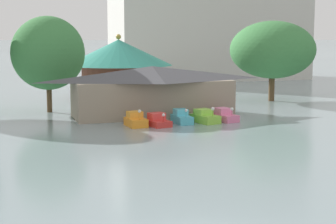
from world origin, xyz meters
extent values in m
cube|color=orange|center=(4.58, 29.32, 0.39)|extent=(1.81, 2.76, 0.77)
cube|color=gold|center=(4.55, 29.65, 1.08)|extent=(1.45, 1.30, 0.61)
cylinder|color=orange|center=(4.68, 28.27, 1.10)|extent=(0.14, 0.14, 0.66)
sphere|color=white|center=(4.68, 28.27, 1.58)|extent=(0.30, 0.30, 0.30)
cube|color=red|center=(6.62, 28.85, 0.28)|extent=(2.19, 2.87, 0.57)
cube|color=#E8423C|center=(6.55, 29.16, 0.90)|extent=(1.64, 1.44, 0.67)
cylinder|color=red|center=(6.85, 27.84, 0.81)|extent=(0.14, 0.14, 0.49)
sphere|color=white|center=(6.85, 27.84, 1.20)|extent=(0.29, 0.29, 0.29)
cube|color=#4CB7CC|center=(9.30, 29.81, 0.38)|extent=(1.44, 3.02, 0.77)
cube|color=#5DCDE2|center=(9.29, 30.18, 1.06)|extent=(1.20, 1.37, 0.58)
cylinder|color=#4CB7CC|center=(9.33, 28.61, 1.02)|extent=(0.14, 0.14, 0.50)
sphere|color=white|center=(9.33, 28.61, 1.41)|extent=(0.28, 0.28, 0.28)
cube|color=#8CCC3F|center=(11.61, 29.50, 0.39)|extent=(2.44, 3.30, 0.77)
cube|color=#A0E24F|center=(11.51, 29.85, 1.04)|extent=(1.75, 1.67, 0.53)
cylinder|color=#8CCC3F|center=(11.94, 28.37, 1.05)|extent=(0.14, 0.14, 0.55)
sphere|color=white|center=(11.94, 28.37, 1.50)|extent=(0.34, 0.34, 0.34)
cube|color=pink|center=(13.82, 29.94, 0.34)|extent=(2.25, 3.24, 0.67)
cube|color=pink|center=(13.73, 30.30, 0.98)|extent=(1.61, 1.62, 0.61)
cylinder|color=pink|center=(14.12, 28.80, 0.92)|extent=(0.14, 0.14, 0.50)
sphere|color=white|center=(14.12, 28.80, 1.34)|extent=(0.32, 0.32, 0.32)
cube|color=gray|center=(7.82, 35.14, 1.90)|extent=(16.35, 5.96, 3.79)
pyramid|color=#4C4C51|center=(7.82, 35.14, 4.54)|extent=(17.66, 6.85, 1.49)
cylinder|color=brown|center=(7.84, 51.90, 2.26)|extent=(9.86, 9.86, 4.51)
cone|color=teal|center=(7.84, 51.90, 6.22)|extent=(14.26, 14.26, 3.41)
sphere|color=#B7993D|center=(7.84, 51.90, 8.27)|extent=(0.70, 0.70, 0.70)
cylinder|color=brown|center=(-2.25, 41.63, 1.25)|extent=(0.57, 0.57, 2.51)
ellipsoid|color=#3D7F42|center=(-2.25, 41.63, 6.54)|extent=(8.04, 8.04, 8.07)
cylinder|color=brown|center=(26.28, 43.83, 1.47)|extent=(0.76, 0.76, 2.94)
ellipsoid|color=#3D7F42|center=(26.28, 43.83, 6.63)|extent=(10.98, 10.98, 7.38)
cube|color=beige|center=(31.83, 80.36, 13.09)|extent=(36.91, 14.90, 26.18)
camera|label=1|loc=(-7.62, -20.46, 8.49)|focal=59.16mm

